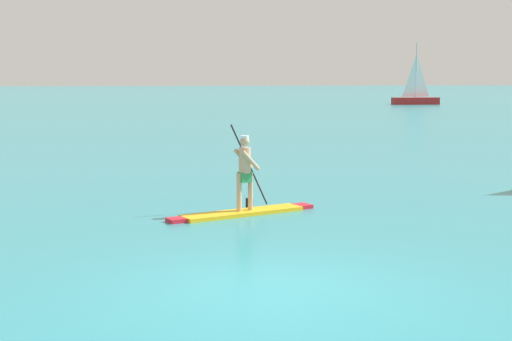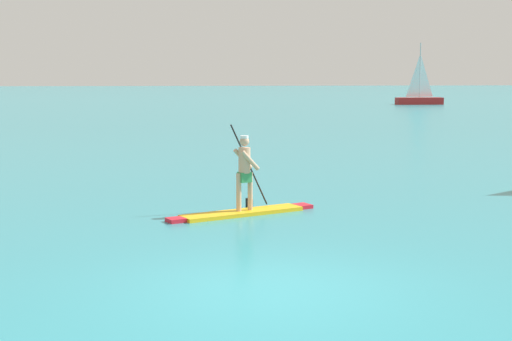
% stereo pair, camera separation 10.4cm
% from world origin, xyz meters
% --- Properties ---
extents(ground, '(440.00, 440.00, 0.00)m').
position_xyz_m(ground, '(0.00, 0.00, 0.00)').
color(ground, teal).
extents(paddleboarder_mid_center, '(3.39, 1.75, 2.02)m').
position_xyz_m(paddleboarder_mid_center, '(0.30, 5.68, 0.40)').
color(paddleboarder_mid_center, yellow).
rests_on(paddleboarder_mid_center, ground).
extents(sailboat_right_horizon, '(4.98, 1.40, 6.53)m').
position_xyz_m(sailboat_right_horizon, '(26.17, 65.43, 0.80)').
color(sailboat_right_horizon, '#A51E1E').
rests_on(sailboat_right_horizon, ground).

